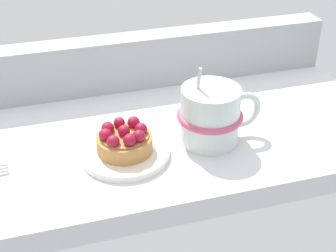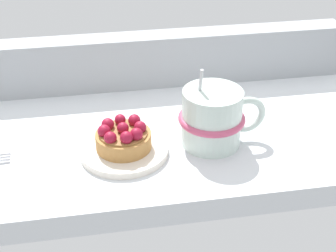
% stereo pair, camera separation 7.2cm
% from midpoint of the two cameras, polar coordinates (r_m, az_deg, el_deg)
% --- Properties ---
extents(ground_plane, '(0.82, 0.37, 0.04)m').
position_cam_midpoint_polar(ground_plane, '(0.79, -6.64, -1.93)').
color(ground_plane, silver).
extents(window_rail_back, '(0.80, 0.05, 0.09)m').
position_cam_midpoint_polar(window_rail_back, '(0.89, -8.82, 7.01)').
color(window_rail_back, '#9EA3A8').
rests_on(window_rail_back, ground_plane).
extents(dessert_plate, '(0.13, 0.13, 0.01)m').
position_cam_midpoint_polar(dessert_plate, '(0.73, -7.79, -3.20)').
color(dessert_plate, silver).
rests_on(dessert_plate, ground_plane).
extents(raspberry_tart, '(0.08, 0.08, 0.04)m').
position_cam_midpoint_polar(raspberry_tart, '(0.71, -7.94, -1.70)').
color(raspberry_tart, '#B77F42').
rests_on(raspberry_tart, dessert_plate).
extents(coffee_mug, '(0.13, 0.10, 0.12)m').
position_cam_midpoint_polar(coffee_mug, '(0.73, 2.24, 1.20)').
color(coffee_mug, silver).
rests_on(coffee_mug, ground_plane).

